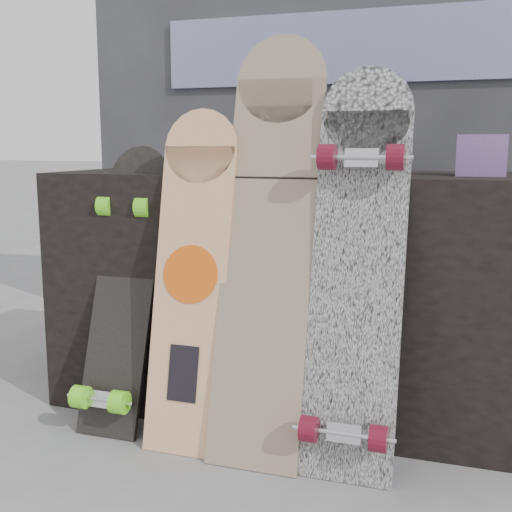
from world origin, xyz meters
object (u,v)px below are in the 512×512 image
(longboard_geisha, at_px, (192,270))
(longboard_celtic, at_px, (269,232))
(vendor_table, at_px, (296,291))
(skateboard_dark, at_px, (123,283))
(longboard_cascadia, at_px, (357,264))

(longboard_geisha, height_order, longboard_celtic, longboard_celtic)
(vendor_table, relative_size, skateboard_dark, 1.80)
(vendor_table, distance_m, longboard_celtic, 0.41)
(longboard_celtic, bearing_deg, vendor_table, 90.79)
(vendor_table, distance_m, longboard_geisha, 0.45)
(longboard_celtic, distance_m, longboard_cascadia, 0.27)
(longboard_geisha, relative_size, longboard_cascadia, 0.90)
(longboard_celtic, bearing_deg, longboard_geisha, -171.22)
(vendor_table, height_order, longboard_geisha, longboard_geisha)
(longboard_cascadia, xyz_separation_m, skateboard_dark, (-0.75, 0.06, -0.12))
(longboard_geisha, distance_m, skateboard_dark, 0.28)
(vendor_table, bearing_deg, longboard_geisha, -121.34)
(longboard_geisha, xyz_separation_m, longboard_cascadia, (0.49, -0.00, 0.05))
(skateboard_dark, bearing_deg, vendor_table, 32.84)
(longboard_celtic, distance_m, skateboard_dark, 0.53)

